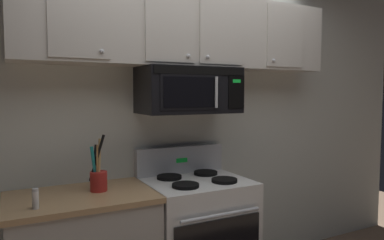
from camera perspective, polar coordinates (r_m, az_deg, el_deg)
The scene contains 6 objects.
back_wall at distance 3.01m, azimuth -2.63°, elevation 0.38°, with size 5.20×0.10×2.70m, color silver.
stove_range at distance 2.89m, azimuth 0.63°, elevation -17.81°, with size 0.76×0.69×1.12m.
over_range_microwave at distance 2.78m, azimuth -0.49°, elevation 4.70°, with size 0.76×0.43×0.35m.
upper_cabinets at distance 2.85m, azimuth -0.78°, elevation 13.78°, with size 2.50×0.36×0.55m.
utensil_crock_red at distance 2.52m, azimuth -14.58°, elevation -8.75°, with size 0.12×0.11×0.38m.
salt_shaker at distance 2.27m, azimuth -23.46°, elevation -11.33°, with size 0.04×0.04×0.12m.
Camera 1 is at (-1.26, -1.94, 1.55)m, focal length 33.81 mm.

